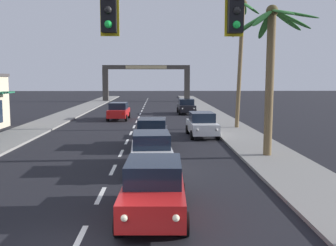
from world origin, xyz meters
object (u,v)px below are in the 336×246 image
(sedan_lead_at_stop_bar, at_px, (154,188))
(sedan_third_in_queue, at_px, (151,151))
(sedan_oncoming_far, at_px, (119,111))
(sedan_parked_mid_kerb, at_px, (202,124))
(town_gateway_arch, at_px, (146,78))
(sedan_parked_nearest_kerb, at_px, (186,106))
(palm_right_third, at_px, (241,41))
(sedan_fifth_in_queue, at_px, (152,133))
(traffic_signal_mast, at_px, (188,36))
(palm_right_second, at_px, (270,51))

(sedan_lead_at_stop_bar, xyz_separation_m, sedan_third_in_queue, (-0.17, 5.87, 0.00))
(sedan_oncoming_far, xyz_separation_m, sedan_parked_mid_kerb, (6.87, -10.98, 0.00))
(sedan_third_in_queue, bearing_deg, town_gateway_arch, 91.97)
(sedan_lead_at_stop_bar, distance_m, sedan_third_in_queue, 5.87)
(sedan_parked_nearest_kerb, relative_size, palm_right_third, 0.44)
(sedan_fifth_in_queue, height_order, sedan_oncoming_far, same)
(sedan_third_in_queue, distance_m, sedan_oncoming_far, 21.21)
(sedan_oncoming_far, distance_m, sedan_parked_mid_kerb, 12.95)
(sedan_third_in_queue, xyz_separation_m, sedan_fifth_in_queue, (-0.06, 5.87, 0.00))
(sedan_third_in_queue, height_order, sedan_fifth_in_queue, same)
(sedan_oncoming_far, relative_size, palm_right_third, 0.45)
(traffic_signal_mast, distance_m, palm_right_third, 23.02)
(sedan_lead_at_stop_bar, height_order, sedan_parked_nearest_kerb, same)
(sedan_oncoming_far, height_order, sedan_parked_nearest_kerb, same)
(palm_right_second, bearing_deg, sedan_fifth_in_queue, 151.74)
(sedan_third_in_queue, distance_m, sedan_parked_mid_kerb, 10.48)
(sedan_lead_at_stop_bar, xyz_separation_m, sedan_fifth_in_queue, (-0.23, 11.73, 0.00))
(town_gateway_arch, bearing_deg, palm_right_second, -80.82)
(palm_right_third, height_order, town_gateway_arch, palm_right_third)
(traffic_signal_mast, relative_size, sedan_lead_at_stop_bar, 2.54)
(palm_right_second, bearing_deg, sedan_lead_at_stop_bar, -124.11)
(sedan_parked_nearest_kerb, bearing_deg, sedan_fifth_in_queue, -99.47)
(palm_right_third, bearing_deg, traffic_signal_mast, -104.69)
(sedan_fifth_in_queue, relative_size, sedan_parked_nearest_kerb, 1.00)
(sedan_oncoming_far, relative_size, palm_right_second, 0.59)
(sedan_fifth_in_queue, bearing_deg, sedan_parked_mid_kerb, 50.03)
(sedan_lead_at_stop_bar, relative_size, sedan_parked_nearest_kerb, 1.00)
(palm_right_second, bearing_deg, sedan_parked_nearest_kerb, 95.77)
(sedan_third_in_queue, xyz_separation_m, palm_right_third, (6.78, 13.85, 6.05))
(sedan_third_in_queue, distance_m, town_gateway_arch, 50.09)
(sedan_parked_mid_kerb, bearing_deg, traffic_signal_mast, -97.43)
(sedan_third_in_queue, height_order, town_gateway_arch, town_gateway_arch)
(sedan_parked_nearest_kerb, bearing_deg, palm_right_third, -75.88)
(traffic_signal_mast, bearing_deg, sedan_lead_at_stop_bar, 107.81)
(palm_right_third, bearing_deg, sedan_lead_at_stop_bar, -108.55)
(sedan_lead_at_stop_bar, height_order, sedan_oncoming_far, same)
(sedan_third_in_queue, distance_m, palm_right_second, 7.94)
(sedan_parked_nearest_kerb, bearing_deg, sedan_oncoming_far, -138.85)
(palm_right_second, relative_size, town_gateway_arch, 0.52)
(traffic_signal_mast, xyz_separation_m, sedan_lead_at_stop_bar, (-0.80, 2.48, -4.16))
(town_gateway_arch, bearing_deg, sedan_fifth_in_queue, -87.85)
(traffic_signal_mast, height_order, sedan_third_in_queue, traffic_signal_mast)
(sedan_lead_at_stop_bar, bearing_deg, town_gateway_arch, 91.93)
(traffic_signal_mast, distance_m, sedan_oncoming_far, 29.89)
(traffic_signal_mast, distance_m, sedan_lead_at_stop_bar, 4.91)
(sedan_third_in_queue, bearing_deg, sedan_parked_nearest_kerb, 82.69)
(sedan_third_in_queue, bearing_deg, sedan_parked_mid_kerb, 71.37)
(sedan_third_in_queue, bearing_deg, sedan_oncoming_far, 99.57)
(palm_right_second, bearing_deg, town_gateway_arch, 99.18)
(sedan_fifth_in_queue, xyz_separation_m, sedan_parked_nearest_kerb, (3.53, 21.16, 0.00))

